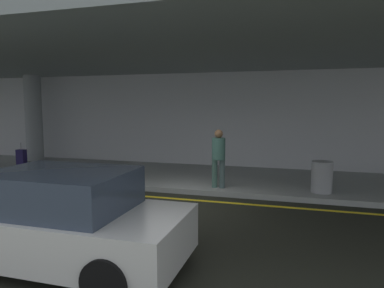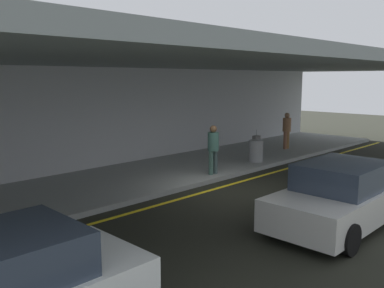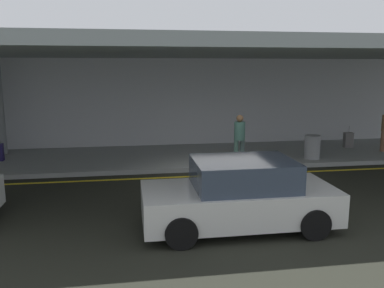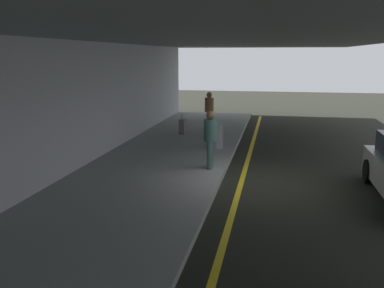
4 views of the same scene
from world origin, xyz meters
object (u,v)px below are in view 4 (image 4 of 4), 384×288
object	(u,v)px
traveler_with_luggage	(209,109)
suitcase_upright_secondary	(182,127)
trash_bin_steel	(215,136)
person_waiting_for_ride	(210,136)

from	to	relation	value
traveler_with_luggage	suitcase_upright_secondary	distance (m)	1.54
traveler_with_luggage	trash_bin_steel	world-z (taller)	traveler_with_luggage
person_waiting_for_ride	trash_bin_steel	distance (m)	2.88
traveler_with_luggage	person_waiting_for_ride	bearing A→B (deg)	111.18
trash_bin_steel	suitcase_upright_secondary	bearing A→B (deg)	35.55
person_waiting_for_ride	trash_bin_steel	size ratio (longest dim) A/B	1.98
person_waiting_for_ride	suitcase_upright_secondary	size ratio (longest dim) A/B	1.87
trash_bin_steel	person_waiting_for_ride	bearing A→B (deg)	-174.77
traveler_with_luggage	person_waiting_for_ride	xyz separation A→B (m)	(-6.25, -1.01, 0.00)
suitcase_upright_secondary	trash_bin_steel	bearing A→B (deg)	-124.11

